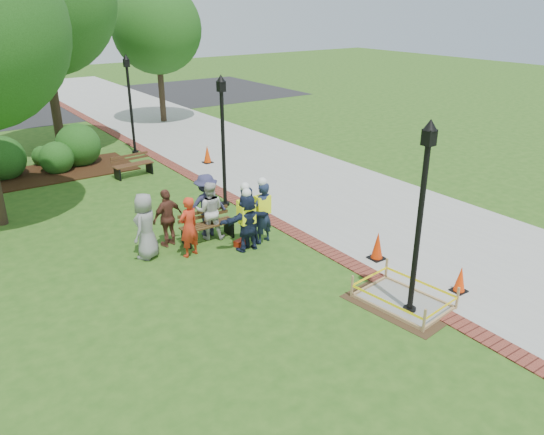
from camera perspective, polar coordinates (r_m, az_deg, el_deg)
ground at (r=13.34m, az=1.20°, el=-6.05°), size 100.00×100.00×0.00m
sidewalk at (r=23.70m, az=-3.29°, el=6.77°), size 6.00×60.00×0.02m
brick_edging at (r=22.23m, az=-10.45°, el=5.40°), size 0.50×60.00×0.03m
mulch_bed at (r=22.72m, az=-23.56°, el=4.26°), size 7.00×3.00×0.05m
parking_lot at (r=37.65m, az=-24.23°, el=10.69°), size 36.00×12.00×0.01m
wet_concrete_pad at (r=12.36m, az=13.96°, el=-7.99°), size 1.98×2.50×0.55m
bench_near at (r=15.14m, az=-6.92°, el=-1.49°), size 1.58×0.57×0.84m
bench_far at (r=21.31m, az=-14.68°, el=5.01°), size 1.58×0.64×0.83m
cone_front at (r=13.15m, az=19.59°, el=-6.33°), size 0.34×0.34×0.66m
cone_back at (r=14.15m, az=11.27°, el=-3.07°), size 0.39×0.39×0.77m
cone_far at (r=22.47m, az=-6.97°, el=6.74°), size 0.39×0.39×0.77m
toolbox at (r=14.78m, az=-3.45°, el=-2.74°), size 0.39×0.29×0.18m
lamp_near at (r=11.13m, az=15.75°, el=1.17°), size 0.28×0.28×4.26m
lamp_mid at (r=17.06m, az=-5.32°, el=9.15°), size 0.28×0.28×4.26m
lamp_far at (r=24.22m, az=-15.05°, el=12.40°), size 0.28×0.28×4.26m
tree_right at (r=30.52m, az=-12.29°, el=19.23°), size 4.75×4.75×7.34m
shrub_b at (r=22.99m, az=-26.73°, el=3.87°), size 1.75×1.75×1.75m
shrub_c at (r=22.87m, az=-21.97°, el=4.57°), size 1.32×1.32×1.32m
shrub_d at (r=23.70m, az=-19.89°, el=5.45°), size 1.83×1.83×1.83m
shrub_e at (r=24.11m, az=-23.30°, el=5.22°), size 0.87×0.87×0.87m
casual_person_a at (r=14.19m, az=-13.43°, el=-0.91°), size 0.67×0.65×1.78m
casual_person_b at (r=14.07m, az=-8.94°, el=-1.02°), size 0.60×0.47×1.65m
casual_person_c at (r=15.05m, az=-6.73°, el=0.73°), size 0.64×0.57×1.68m
casual_person_d at (r=14.79m, az=-11.16°, el=-0.03°), size 0.59×0.45×1.64m
casual_person_e at (r=15.26m, az=-7.06°, el=1.33°), size 0.66×0.51×1.83m
hivis_worker_a at (r=14.24m, az=-2.70°, el=-0.23°), size 0.54×0.36×1.77m
hivis_worker_b at (r=14.65m, az=-1.03°, el=0.72°), size 0.63×0.49×1.92m
hivis_worker_c at (r=14.48m, az=-2.87°, el=0.30°), size 0.58×0.41×1.85m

